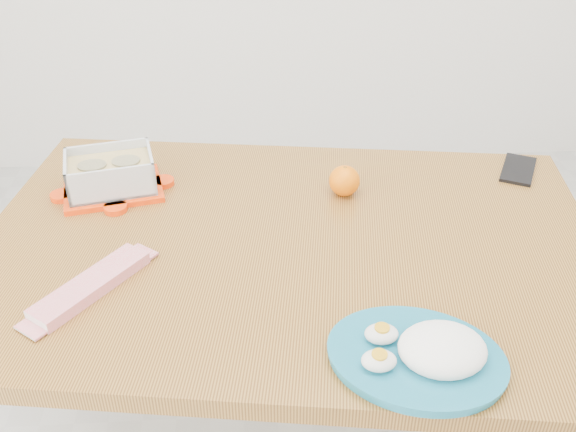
{
  "coord_description": "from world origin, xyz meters",
  "views": [
    {
      "loc": [
        -0.14,
        -1.04,
        1.5
      ],
      "look_at": [
        -0.08,
        0.01,
        0.81
      ],
      "focal_mm": 40.0,
      "sensor_mm": 36.0,
      "label": 1
    }
  ],
  "objects": [
    {
      "name": "smartphone",
      "position": [
        0.49,
        0.26,
        0.75
      ],
      "size": [
        0.13,
        0.16,
        0.01
      ],
      "primitive_type": "cube",
      "rotation": [
        0.0,
        0.0,
        -0.46
      ],
      "color": "black",
      "rests_on": "dining_table"
    },
    {
      "name": "food_container",
      "position": [
        -0.46,
        0.23,
        0.79
      ],
      "size": [
        0.24,
        0.2,
        0.09
      ],
      "rotation": [
        0.0,
        0.0,
        0.22
      ],
      "color": "#FF3B07",
      "rests_on": "dining_table"
    },
    {
      "name": "orange_fruit",
      "position": [
        0.06,
        0.18,
        0.78
      ],
      "size": [
        0.07,
        0.07,
        0.07
      ],
      "primitive_type": "sphere",
      "color": "#FF6405",
      "rests_on": "dining_table"
    },
    {
      "name": "dining_table",
      "position": [
        -0.08,
        0.01,
        0.66
      ],
      "size": [
        1.35,
        1.0,
        0.75
      ],
      "rotation": [
        0.0,
        0.0,
        -0.14
      ],
      "color": "#A4722E",
      "rests_on": "ground"
    },
    {
      "name": "rice_plate",
      "position": [
        0.12,
        -0.34,
        0.77
      ],
      "size": [
        0.36,
        0.36,
        0.08
      ],
      "rotation": [
        0.0,
        0.0,
        -0.34
      ],
      "color": "#196F8C",
      "rests_on": "dining_table"
    },
    {
      "name": "candy_bar",
      "position": [
        -0.44,
        -0.12,
        0.76
      ],
      "size": [
        0.19,
        0.23,
        0.02
      ],
      "primitive_type": "cube",
      "rotation": [
        0.0,
        0.0,
        0.92
      ],
      "color": "red",
      "rests_on": "dining_table"
    }
  ]
}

